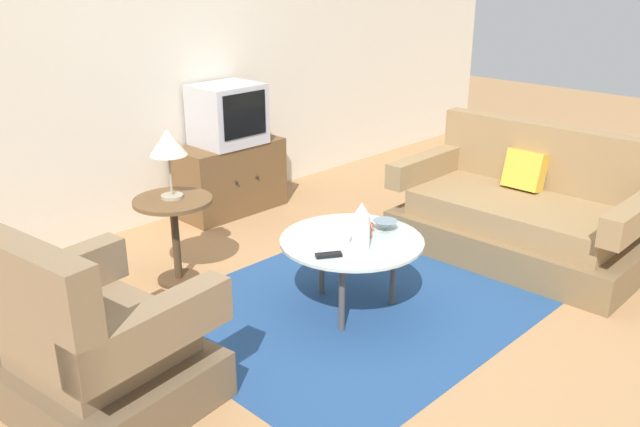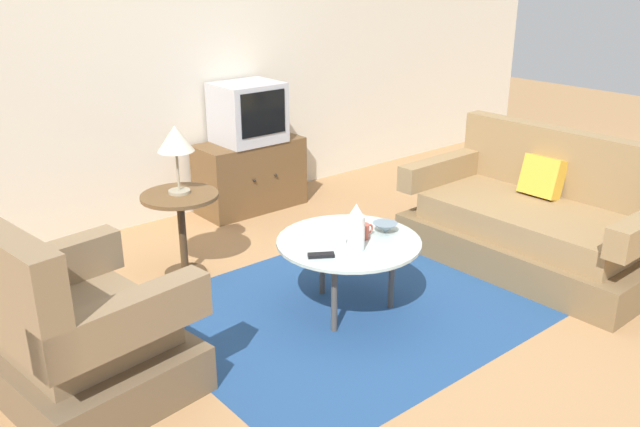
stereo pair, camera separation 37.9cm
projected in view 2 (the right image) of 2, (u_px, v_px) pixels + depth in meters
name	position (u px, v px, depth m)	size (l,w,h in m)	color
ground_plane	(361.00, 318.00, 3.96)	(16.00, 16.00, 0.00)	#AD7F51
back_wall	(161.00, 48.00, 5.12)	(9.00, 0.12, 2.70)	beige
area_rug	(348.00, 309.00, 4.06)	(2.15, 1.80, 0.00)	navy
armchair	(76.00, 336.00, 3.16)	(0.91, 1.00, 0.95)	brown
couch	(537.00, 223.00, 4.60)	(0.94, 1.70, 0.88)	brown
coffee_table	(349.00, 246.00, 3.91)	(0.84, 0.84, 0.45)	#B2C6C1
side_table	(181.00, 217.00, 4.36)	(0.50, 0.50, 0.57)	brown
tv_stand	(250.00, 175.00, 5.61)	(0.89, 0.44, 0.58)	brown
television	(248.00, 113.00, 5.42)	(0.52, 0.44, 0.48)	#B7B7BC
table_lamp	(175.00, 141.00, 4.20)	(0.23, 0.23, 0.44)	#9E937A
vase	(356.00, 228.00, 3.73)	(0.10, 0.10, 0.27)	white
mug	(362.00, 231.00, 3.91)	(0.13, 0.09, 0.09)	#B74C3D
bowl	(385.00, 228.00, 4.00)	(0.15, 0.15, 0.06)	slate
tv_remote_dark	(321.00, 255.00, 3.67)	(0.15, 0.12, 0.02)	black
tv_remote_silver	(335.00, 239.00, 3.89)	(0.12, 0.15, 0.02)	#B2B2B7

